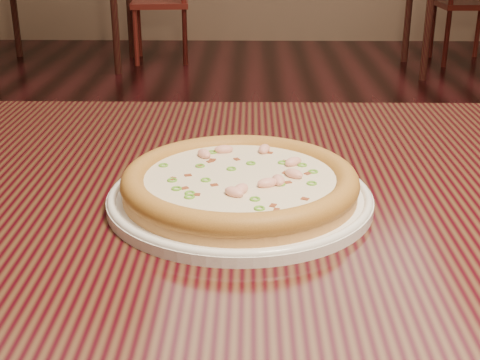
{
  "coord_description": "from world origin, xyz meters",
  "views": [
    {
      "loc": [
        -0.4,
        -1.5,
        1.07
      ],
      "look_at": [
        -0.41,
        -0.78,
        0.78
      ],
      "focal_mm": 50.0,
      "sensor_mm": 36.0,
      "label": 1
    }
  ],
  "objects_px": {
    "hero_table": "(333,258)",
    "chair_b": "(167,2)",
    "pizza": "(240,182)",
    "chair_c": "(459,3)",
    "plate": "(240,197)"
  },
  "relations": [
    {
      "from": "pizza",
      "to": "chair_c",
      "type": "height_order",
      "value": "chair_c"
    },
    {
      "from": "hero_table",
      "to": "chair_b",
      "type": "xyz_separation_m",
      "value": [
        -0.74,
        4.37,
        -0.21
      ]
    },
    {
      "from": "chair_c",
      "to": "chair_b",
      "type": "bearing_deg",
      "value": 179.5
    },
    {
      "from": "plate",
      "to": "chair_c",
      "type": "distance_m",
      "value": 4.68
    },
    {
      "from": "hero_table",
      "to": "chair_c",
      "type": "distance_m",
      "value": 4.59
    },
    {
      "from": "pizza",
      "to": "chair_b",
      "type": "bearing_deg",
      "value": 97.98
    },
    {
      "from": "hero_table",
      "to": "chair_c",
      "type": "xyz_separation_m",
      "value": [
        1.44,
        4.35,
        -0.21
      ]
    },
    {
      "from": "chair_c",
      "to": "plate",
      "type": "bearing_deg",
      "value": -109.49
    },
    {
      "from": "hero_table",
      "to": "plate",
      "type": "distance_m",
      "value": 0.17
    },
    {
      "from": "chair_b",
      "to": "chair_c",
      "type": "height_order",
      "value": "same"
    },
    {
      "from": "pizza",
      "to": "chair_b",
      "type": "distance_m",
      "value": 4.48
    },
    {
      "from": "hero_table",
      "to": "pizza",
      "type": "relative_size",
      "value": 4.37
    },
    {
      "from": "plate",
      "to": "chair_b",
      "type": "bearing_deg",
      "value": 97.98
    },
    {
      "from": "chair_b",
      "to": "chair_c",
      "type": "xyz_separation_m",
      "value": [
        2.18,
        -0.02,
        0.0
      ]
    },
    {
      "from": "chair_b",
      "to": "chair_c",
      "type": "relative_size",
      "value": 1.0
    }
  ]
}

